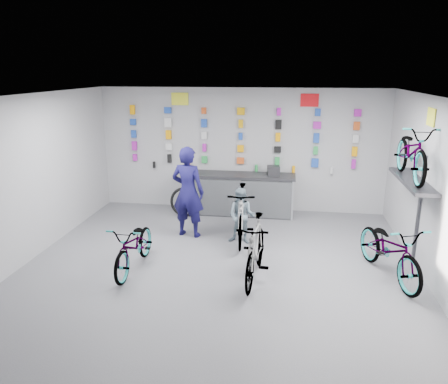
% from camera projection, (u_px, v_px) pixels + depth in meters
% --- Properties ---
extents(floor, '(8.00, 8.00, 0.00)m').
position_uv_depth(floor, '(214.00, 280.00, 7.32)').
color(floor, '#505055').
rests_on(floor, ground).
extents(ceiling, '(8.00, 8.00, 0.00)m').
position_uv_depth(ceiling, '(213.00, 98.00, 6.51)').
color(ceiling, white).
rests_on(ceiling, wall_back).
extents(wall_back, '(7.00, 0.00, 7.00)m').
position_uv_depth(wall_back, '(241.00, 150.00, 10.72)').
color(wall_back, '#ADADAF').
rests_on(wall_back, floor).
extents(wall_front, '(7.00, 0.00, 7.00)m').
position_uv_depth(wall_front, '(118.00, 349.00, 3.11)').
color(wall_front, '#ADADAF').
rests_on(wall_front, floor).
extents(wall_left, '(0.00, 8.00, 8.00)m').
position_uv_depth(wall_left, '(10.00, 186.00, 7.41)').
color(wall_left, '#ADADAF').
rests_on(wall_left, floor).
extents(wall_right, '(0.00, 8.00, 8.00)m').
position_uv_depth(wall_right, '(447.00, 204.00, 6.42)').
color(wall_right, '#ADADAF').
rests_on(wall_right, floor).
extents(counter, '(2.70, 0.66, 1.00)m').
position_uv_depth(counter, '(238.00, 195.00, 10.56)').
color(counter, black).
rests_on(counter, floor).
extents(merch_wall, '(5.55, 0.08, 1.56)m').
position_uv_depth(merch_wall, '(242.00, 138.00, 10.57)').
color(merch_wall, '#AE1BA8').
rests_on(merch_wall, wall_back).
extents(wall_bracket, '(0.39, 1.90, 2.00)m').
position_uv_depth(wall_bracket, '(413.00, 186.00, 7.60)').
color(wall_bracket, '#333338').
rests_on(wall_bracket, wall_right).
extents(sign_left, '(0.42, 0.02, 0.30)m').
position_uv_depth(sign_left, '(180.00, 99.00, 10.58)').
color(sign_left, '#FCFF34').
rests_on(sign_left, wall_back).
extents(sign_right, '(0.42, 0.02, 0.30)m').
position_uv_depth(sign_right, '(310.00, 100.00, 10.15)').
color(sign_right, red).
rests_on(sign_right, wall_back).
extents(sign_side, '(0.02, 0.40, 0.30)m').
position_uv_depth(sign_side, '(431.00, 117.00, 7.25)').
color(sign_side, '#FCFF34').
rests_on(sign_side, wall_right).
extents(bike_left, '(0.62, 1.70, 0.89)m').
position_uv_depth(bike_left, '(134.00, 246.00, 7.62)').
color(bike_left, gray).
rests_on(bike_left, floor).
extents(bike_center, '(0.64, 1.81, 1.07)m').
position_uv_depth(bike_center, '(255.00, 249.00, 7.25)').
color(bike_center, gray).
rests_on(bike_center, floor).
extents(bike_right, '(1.24, 2.05, 1.02)m').
position_uv_depth(bike_right, '(390.00, 249.00, 7.31)').
color(bike_right, gray).
rests_on(bike_right, floor).
extents(bike_service, '(0.65, 1.90, 1.13)m').
position_uv_depth(bike_service, '(242.00, 214.00, 8.92)').
color(bike_service, gray).
rests_on(bike_service, floor).
extents(bike_wall, '(0.63, 1.80, 0.95)m').
position_uv_depth(bike_wall, '(412.00, 152.00, 7.45)').
color(bike_wall, gray).
rests_on(bike_wall, wall_bracket).
extents(clerk, '(0.78, 0.59, 1.92)m').
position_uv_depth(clerk, '(188.00, 192.00, 9.06)').
color(clerk, '#120F43').
rests_on(clerk, floor).
extents(customer, '(0.62, 0.52, 1.14)m').
position_uv_depth(customer, '(242.00, 216.00, 8.76)').
color(customer, slate).
rests_on(customer, floor).
extents(spare_wheel, '(0.72, 0.18, 0.72)m').
position_uv_depth(spare_wheel, '(185.00, 202.00, 10.42)').
color(spare_wheel, black).
rests_on(spare_wheel, floor).
extents(register, '(0.32, 0.33, 0.22)m').
position_uv_depth(register, '(273.00, 171.00, 10.28)').
color(register, black).
rests_on(register, counter).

